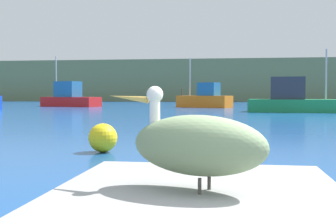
{
  "coord_description": "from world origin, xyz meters",
  "views": [
    {
      "loc": [
        -0.74,
        -3.33,
        1.4
      ],
      "look_at": [
        -3.18,
        13.83,
        0.63
      ],
      "focal_mm": 46.17,
      "sensor_mm": 36.0,
      "label": 1
    }
  ],
  "objects": [
    {
      "name": "hillside_backdrop",
      "position": [
        0.0,
        75.27,
        3.46
      ],
      "size": [
        140.0,
        17.98,
        6.92
      ],
      "primitive_type": "cube",
      "color": "#6B7A51",
      "rests_on": "ground"
    },
    {
      "name": "pelican",
      "position": [
        -1.0,
        0.18,
        0.98
      ],
      "size": [
        1.49,
        0.92,
        0.86
      ],
      "rotation": [
        0.0,
        0.0,
        2.77
      ],
      "color": "gray",
      "rests_on": "pier_dock"
    },
    {
      "name": "fishing_boat_red",
      "position": [
        -17.17,
        39.56,
        0.92
      ],
      "size": [
        6.79,
        4.21,
        5.27
      ],
      "rotation": [
        0.0,
        0.0,
        2.79
      ],
      "color": "red",
      "rests_on": "ground"
    },
    {
      "name": "fishing_boat_orange",
      "position": [
        -3.08,
        38.43,
        0.84
      ],
      "size": [
        5.6,
        4.06,
        4.83
      ],
      "rotation": [
        0.0,
        0.0,
        2.65
      ],
      "color": "orange",
      "rests_on": "ground"
    },
    {
      "name": "mooring_buoy",
      "position": [
        -3.69,
        6.49,
        0.34
      ],
      "size": [
        0.68,
        0.68,
        0.68
      ],
      "primitive_type": "sphere",
      "color": "yellow",
      "rests_on": "ground"
    },
    {
      "name": "fishing_boat_green",
      "position": [
        3.89,
        29.18,
        0.89
      ],
      "size": [
        7.03,
        3.12,
        4.53
      ],
      "rotation": [
        0.0,
        0.0,
        -0.13
      ],
      "color": "#1E8C4C",
      "rests_on": "ground"
    }
  ]
}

